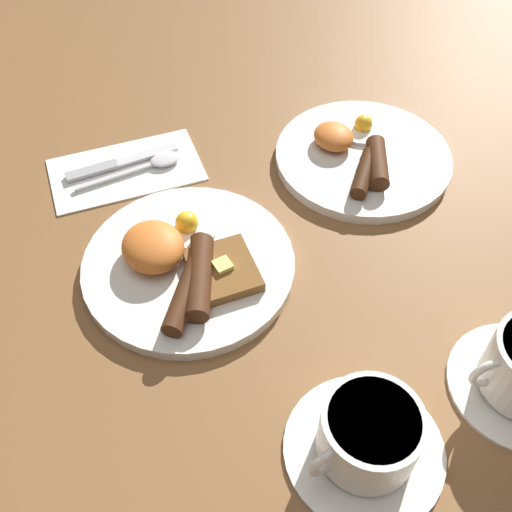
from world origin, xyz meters
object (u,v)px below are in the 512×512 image
at_px(breakfast_plate_far, 361,155).
at_px(teacup_near, 368,437).
at_px(breakfast_plate_near, 186,263).
at_px(knife, 116,164).
at_px(spoon, 153,163).

distance_m(breakfast_plate_far, teacup_near, 0.43).
bearing_deg(breakfast_plate_near, breakfast_plate_far, 104.77).
distance_m(knife, spoon, 0.05).
distance_m(teacup_near, spoon, 0.49).
bearing_deg(spoon, teacup_near, -85.81).
xyz_separation_m(breakfast_plate_near, spoon, (-0.20, 0.03, -0.01)).
bearing_deg(teacup_near, spoon, -174.65).
height_order(breakfast_plate_near, teacup_near, teacup_near).
height_order(teacup_near, spoon, teacup_near).
relative_size(breakfast_plate_near, breakfast_plate_far, 1.04).
bearing_deg(breakfast_plate_far, knife, -113.78).
relative_size(knife, spoon, 1.05).
bearing_deg(breakfast_plate_near, teacup_near, 14.13).
height_order(breakfast_plate_far, knife, breakfast_plate_far).
height_order(breakfast_plate_far, teacup_near, teacup_near).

